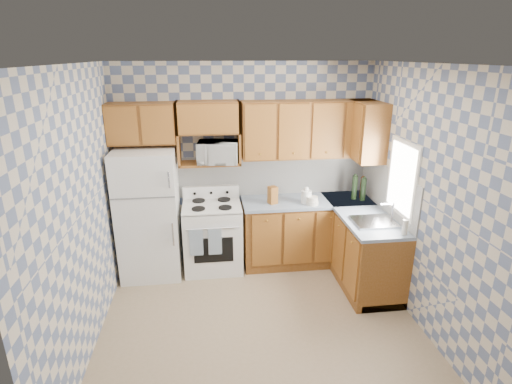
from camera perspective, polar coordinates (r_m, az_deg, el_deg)
floor at (r=4.60m, az=0.57°, el=-18.06°), size 3.40×3.40×0.00m
back_wall at (r=5.45m, az=-1.64°, el=3.88°), size 3.40×0.02×2.70m
right_wall at (r=4.48m, az=22.72°, el=-1.05°), size 0.02×3.20×2.70m
backsplash_back at (r=5.53m, az=2.52°, el=2.49°), size 2.60×0.02×0.56m
backsplash_right at (r=5.19m, az=18.20°, el=0.40°), size 0.02×1.60×0.56m
refrigerator at (r=5.31m, az=-15.04°, el=-3.01°), size 0.75×0.70×1.68m
stove_body at (r=5.43m, az=-6.18°, el=-6.41°), size 0.76×0.65×0.90m
cooktop at (r=5.25m, az=-6.35°, el=-1.93°), size 0.76×0.65×0.02m
backguard at (r=5.48m, az=-6.45°, el=0.03°), size 0.76×0.08×0.17m
dish_towel_left at (r=5.08m, az=-8.53°, el=-7.13°), size 0.17×0.02×0.36m
dish_towel_right at (r=5.08m, az=-5.88°, el=-7.03°), size 0.17×0.02×0.36m
base_cabinets_back at (r=5.62m, az=7.20°, el=-5.67°), size 1.75×0.60×0.88m
base_cabinets_right at (r=5.36m, az=14.53°, el=-7.44°), size 0.60×1.60×0.88m
countertop_back at (r=5.44m, az=7.41°, el=-1.29°), size 1.77×0.63×0.04m
countertop_right at (r=5.17m, az=14.89°, el=-2.88°), size 0.63×1.60×0.04m
upper_cabinets_back at (r=5.32m, az=7.47°, el=8.88°), size 1.75×0.33×0.74m
upper_cabinets_fridge at (r=5.19m, az=-16.03°, el=9.40°), size 0.82×0.33×0.50m
upper_cabinets_right at (r=5.37m, az=15.40°, el=8.46°), size 0.33×0.70×0.74m
microwave_shelf at (r=5.24m, az=-6.60°, el=4.11°), size 0.80×0.33×0.03m
microwave at (r=5.15m, az=-5.48°, el=5.66°), size 0.55×0.40×0.28m
sink at (r=4.87m, az=16.46°, el=-4.12°), size 0.48×0.40×0.03m
window at (r=4.82m, az=20.16°, el=1.88°), size 0.02×0.66×0.86m
bottle_0 at (r=5.52m, az=13.88°, el=0.64°), size 0.07×0.07×0.33m
bottle_1 at (r=5.51m, az=15.06°, el=0.37°), size 0.07×0.07×0.30m
bottle_2 at (r=5.61m, az=14.98°, el=0.60°), size 0.07×0.07×0.28m
knife_block at (r=5.22m, az=2.40°, el=-0.44°), size 0.14×0.14×0.23m
electric_kettle at (r=5.28m, az=7.19°, el=-0.67°), size 0.14×0.14×0.17m
food_containers at (r=5.25m, az=8.05°, el=-1.23°), size 0.16×0.16×0.11m
soap_bottle at (r=4.63m, az=20.53°, el=-4.74°), size 0.06×0.06×0.17m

